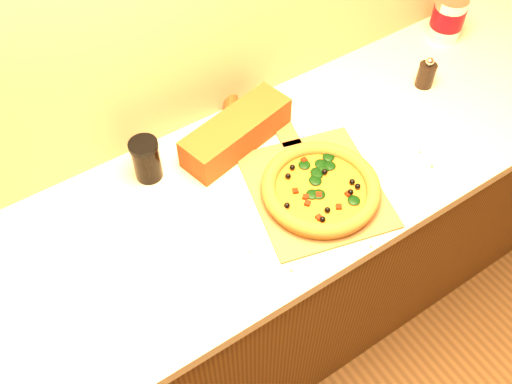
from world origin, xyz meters
name	(u,v)px	position (x,y,z in m)	size (l,w,h in m)	color
cabinet	(243,280)	(0.00, 1.43, 0.43)	(2.80, 0.65, 0.86)	#45270E
countertop	(240,201)	(0.00, 1.43, 0.88)	(2.84, 0.68, 0.04)	beige
pizza_peel	(313,185)	(0.19, 1.34, 0.90)	(0.44, 0.56, 0.01)	brown
pizza	(321,189)	(0.19, 1.31, 0.93)	(0.33, 0.33, 0.05)	#A77C29
pepper_grinder	(426,74)	(0.75, 1.49, 0.94)	(0.06, 0.06, 0.11)	black
rolling_pin	(230,118)	(0.13, 1.68, 0.92)	(0.20, 0.29, 0.05)	#51270D
coffee_canister	(448,18)	(0.99, 1.64, 0.98)	(0.11, 0.11, 0.15)	silver
bread_bag	(236,132)	(0.10, 1.60, 0.95)	(0.36, 0.12, 0.10)	brown
dark_jar	(146,160)	(-0.17, 1.64, 0.97)	(0.08, 0.08, 0.13)	black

